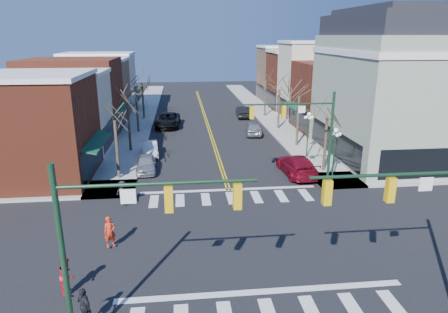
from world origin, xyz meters
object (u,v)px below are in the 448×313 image
object	(u,v)px
lamppost_midblock	(308,127)
car_right_near	(297,165)
car_right_far	(243,112)
car_left_mid	(150,149)
victorian_corner	(402,86)
car_right_mid	(253,128)
pedestrian_red_b	(67,275)
lamppost_corner	(335,146)
car_left_near	(146,164)
car_left_far	(168,120)
pedestrian_dark_a	(84,307)
pedestrian_dark_b	(123,193)
pedestrian_red_a	(110,232)

from	to	relation	value
lamppost_midblock	car_right_near	xyz separation A→B (m)	(-2.25, -4.42, -2.15)
car_right_far	car_left_mid	bearing A→B (deg)	59.05
victorian_corner	car_right_mid	world-z (taller)	victorian_corner
lamppost_midblock	pedestrian_red_b	distance (m)	25.30
victorian_corner	lamppost_midblock	xyz separation A→B (m)	(-8.30, 0.50, -3.70)
lamppost_corner	car_right_mid	size ratio (longest dim) A/B	0.95
car_left_near	car_left_far	size ratio (longest dim) A/B	0.66
car_left_near	car_right_far	world-z (taller)	car_right_far
pedestrian_dark_a	car_left_far	bearing A→B (deg)	136.15
car_left_mid	pedestrian_red_b	distance (m)	21.39
lamppost_corner	car_right_near	world-z (taller)	lamppost_corner
pedestrian_dark_b	pedestrian_red_a	bearing A→B (deg)	123.99
car_left_mid	car_right_near	size ratio (longest dim) A/B	0.72
pedestrian_dark_b	victorian_corner	bearing A→B (deg)	-126.24
car_left_mid	car_right_near	distance (m)	14.10
car_right_mid	pedestrian_red_b	world-z (taller)	pedestrian_red_b
car_right_near	pedestrian_dark_b	world-z (taller)	pedestrian_dark_b
lamppost_midblock	car_right_mid	distance (m)	10.33
victorian_corner	car_right_near	distance (m)	12.68
lamppost_midblock	car_left_near	size ratio (longest dim) A/B	1.07
pedestrian_dark_b	lamppost_corner	bearing A→B (deg)	-136.11
lamppost_midblock	car_right_near	world-z (taller)	lamppost_midblock
pedestrian_red_a	car_right_near	bearing A→B (deg)	12.03
victorian_corner	pedestrian_red_b	bearing A→B (deg)	-143.65
car_left_far	pedestrian_red_b	bearing A→B (deg)	-92.91
car_left_mid	car_left_far	size ratio (longest dim) A/B	0.65
car_right_mid	pedestrian_dark_a	bearing A→B (deg)	75.07
lamppost_midblock	pedestrian_dark_a	distance (m)	26.25
car_left_far	pedestrian_red_a	distance (m)	29.81
pedestrian_dark_a	lamppost_corner	bearing A→B (deg)	93.07
lamppost_midblock	car_right_far	bearing A→B (deg)	98.51
car_left_near	car_right_mid	size ratio (longest dim) A/B	0.90
lamppost_corner	lamppost_midblock	bearing A→B (deg)	90.00
lamppost_corner	pedestrian_dark_b	size ratio (longest dim) A/B	2.63
car_left_near	pedestrian_dark_b	world-z (taller)	pedestrian_dark_b
car_right_far	pedestrian_dark_b	size ratio (longest dim) A/B	2.89
car_right_near	car_right_mid	xyz separation A→B (m)	(-1.07, 13.95, -0.04)
lamppost_midblock	car_left_mid	bearing A→B (deg)	170.74
car_right_near	pedestrian_red_a	world-z (taller)	pedestrian_red_a
lamppost_corner	car_right_near	size ratio (longest dim) A/B	0.77
car_left_near	pedestrian_dark_a	size ratio (longest dim) A/B	2.51
pedestrian_red_a	pedestrian_red_b	distance (m)	4.08
car_left_far	car_right_far	xyz separation A→B (m)	(10.26, 5.02, -0.08)
car_left_mid	victorian_corner	bearing A→B (deg)	-13.65
car_left_near	car_right_near	size ratio (longest dim) A/B	0.73
car_right_near	pedestrian_red_b	distance (m)	20.46
lamppost_midblock	car_left_far	size ratio (longest dim) A/B	0.70
lamppost_midblock	pedestrian_red_a	world-z (taller)	lamppost_midblock
car_right_mid	car_left_near	bearing A→B (deg)	53.16
car_left_far	car_right_far	world-z (taller)	car_left_far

